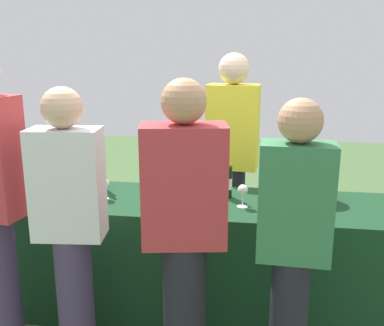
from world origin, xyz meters
The scene contains 17 objects.
ground_plane centered at (0.00, 0.00, 0.00)m, with size 12.00×12.00×0.00m, color #476638.
tasting_table centered at (0.00, 0.00, 0.40)m, with size 2.58×0.67×0.79m, color #14381E.
wine_bottle_0 centered at (-0.99, 0.07, 0.91)m, with size 0.07×0.07×0.32m.
wine_bottle_1 centered at (-0.66, 0.13, 0.91)m, with size 0.07×0.07×0.32m.
wine_bottle_2 centered at (-0.06, 0.15, 0.91)m, with size 0.07×0.07×0.33m.
wine_bottle_3 centered at (0.05, 0.11, 0.90)m, with size 0.08×0.08×0.31m.
wine_bottle_4 centered at (0.22, 0.10, 0.90)m, with size 0.07×0.07×0.31m.
wine_glass_0 centered at (-0.73, -0.10, 0.88)m, with size 0.07×0.07×0.13m.
wine_glass_1 centered at (-0.65, -0.13, 0.90)m, with size 0.07×0.07×0.15m.
wine_glass_2 centered at (-0.57, -0.06, 0.89)m, with size 0.07×0.07×0.14m.
wine_glass_3 centered at (0.33, -0.08, 0.90)m, with size 0.07×0.07×0.14m.
ice_bucket centered at (0.78, 0.13, 0.89)m, with size 0.22×0.22×0.19m, color silver.
server_pouring centered at (0.22, 0.65, 0.94)m, with size 0.40×0.25×1.72m.
guest_1 centered at (-0.56, -0.62, 0.86)m, with size 0.38×0.24×1.57m.
guest_2 centered at (0.06, -0.66, 0.87)m, with size 0.44×0.29×1.62m.
guest_3 centered at (0.59, -0.67, 0.84)m, with size 0.35×0.21×1.54m.
menu_board centered at (-1.20, 0.91, 0.39)m, with size 0.59×0.03×0.79m, color white.
Camera 1 is at (0.40, -2.71, 1.75)m, focal length 41.84 mm.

